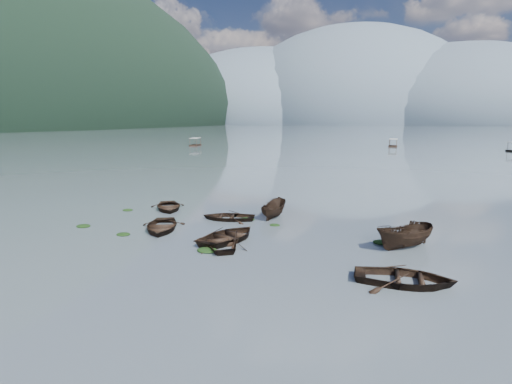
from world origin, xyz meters
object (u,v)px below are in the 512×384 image
(rowboat_0, at_px, (161,230))
(rowboat_3, at_px, (221,246))
(pontoon_left, at_px, (195,146))
(pontoon_centre, at_px, (393,147))

(rowboat_0, xyz_separation_m, rowboat_3, (5.32, -2.00, 0.00))
(rowboat_3, height_order, pontoon_left, pontoon_left)
(rowboat_0, height_order, rowboat_3, rowboat_0)
(rowboat_0, distance_m, pontoon_centre, 100.51)
(rowboat_3, distance_m, pontoon_centre, 101.73)
(rowboat_0, xyz_separation_m, pontoon_centre, (17.12, 99.04, 0.00))
(rowboat_0, height_order, pontoon_left, pontoon_left)
(rowboat_0, distance_m, rowboat_3, 5.68)
(rowboat_3, relative_size, pontoon_centre, 0.69)
(rowboat_3, bearing_deg, rowboat_0, -50.89)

